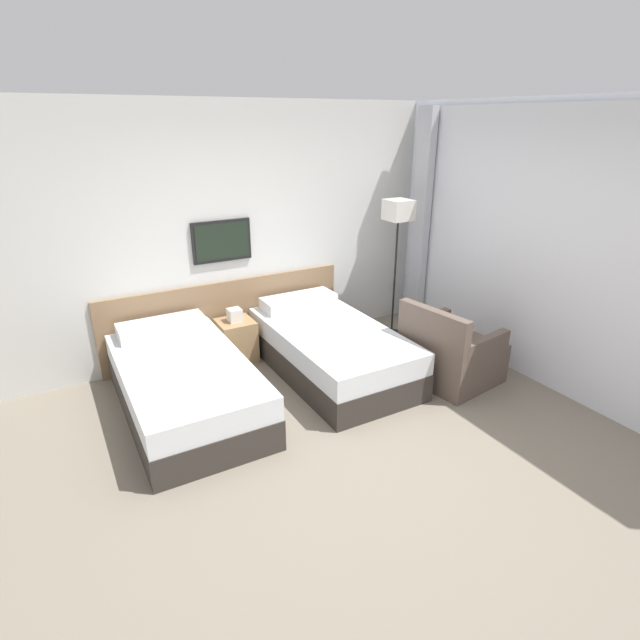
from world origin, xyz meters
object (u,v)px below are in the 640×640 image
(floor_lamp, at_px, (398,220))
(armchair, at_px, (450,355))
(bed_near_door, at_px, (185,385))
(bed_near_window, at_px, (331,349))
(nightstand, at_px, (236,340))

(floor_lamp, relative_size, armchair, 1.80)
(bed_near_door, height_order, bed_near_window, same)
(floor_lamp, bearing_deg, nightstand, 172.49)
(bed_near_door, xyz_separation_m, floor_lamp, (2.71, 0.48, 1.17))
(nightstand, relative_size, floor_lamp, 0.37)
(bed_near_window, height_order, floor_lamp, floor_lamp)
(bed_near_door, bearing_deg, floor_lamp, 10.02)
(bed_near_window, xyz_separation_m, armchair, (0.97, -0.75, 0.01))
(bed_near_door, relative_size, bed_near_window, 1.00)
(bed_near_door, xyz_separation_m, nightstand, (0.77, 0.74, -0.01))
(armchair, bearing_deg, bed_near_door, 65.05)
(bed_near_door, xyz_separation_m, bed_near_window, (1.54, 0.00, 0.00))
(bed_near_window, distance_m, floor_lamp, 1.72)
(bed_near_door, relative_size, nightstand, 3.22)
(nightstand, height_order, armchair, armchair)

